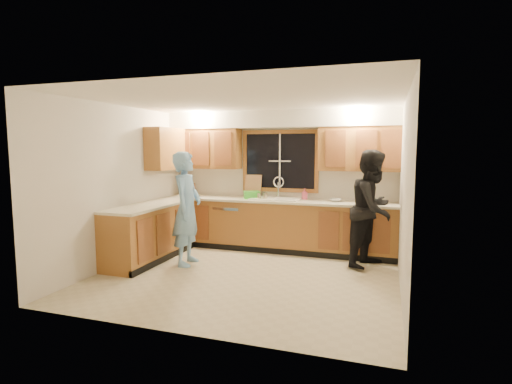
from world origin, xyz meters
TOP-DOWN VIEW (x-y plane):
  - floor at (0.00, 0.00)m, footprint 4.20×4.20m
  - ceiling at (0.00, 0.00)m, footprint 4.20×4.20m
  - wall_back at (0.00, 1.90)m, footprint 4.20×0.00m
  - wall_left at (-2.10, 0.00)m, footprint 0.00×3.80m
  - wall_right at (2.10, 0.00)m, footprint 0.00×3.80m
  - base_cabinets_back at (0.00, 1.60)m, footprint 4.20×0.60m
  - base_cabinets_left at (-1.80, 0.35)m, footprint 0.60×1.90m
  - countertop_back at (0.00, 1.58)m, footprint 4.20×0.63m
  - countertop_left at (-1.79, 0.35)m, footprint 0.63×1.90m
  - upper_cabinets_left at (-1.43, 1.73)m, footprint 1.35×0.33m
  - upper_cabinets_right at (1.43, 1.73)m, footprint 1.35×0.33m
  - upper_cabinets_return at (-1.94, 1.12)m, footprint 0.33×0.90m
  - soffit at (0.00, 1.72)m, footprint 4.20×0.35m
  - window_frame at (0.00, 1.89)m, footprint 1.44×0.03m
  - sink at (0.00, 1.60)m, footprint 0.86×0.52m
  - dishwasher at (-0.85, 1.59)m, footprint 0.60×0.56m
  - stove at (-1.80, -0.22)m, footprint 0.58×0.75m
  - man at (-1.08, 0.29)m, footprint 0.50×0.70m
  - woman at (1.70, 1.09)m, footprint 0.99×1.08m
  - knife_block at (-1.74, 1.73)m, footprint 0.17×0.16m
  - cutting_board at (-0.50, 1.82)m, footprint 0.32×0.12m
  - dish_crate at (-0.46, 1.62)m, footprint 0.37×0.36m
  - soap_bottle at (0.49, 1.78)m, footprint 0.12×0.12m
  - bowl at (1.06, 1.67)m, footprint 0.23×0.23m
  - can_left at (-0.26, 1.44)m, footprint 0.08×0.08m
  - can_right at (-0.15, 1.47)m, footprint 0.07×0.07m

SIDE VIEW (x-z plane):
  - floor at x=0.00m, z-range 0.00..0.00m
  - dishwasher at x=-0.85m, z-range 0.00..0.82m
  - base_cabinets_back at x=0.00m, z-range 0.00..0.88m
  - base_cabinets_left at x=-1.80m, z-range 0.00..0.88m
  - stove at x=-1.80m, z-range 0.00..0.90m
  - sink at x=0.00m, z-range 0.58..1.15m
  - man at x=-1.08m, z-range 0.00..1.78m
  - countertop_back at x=0.00m, z-range 0.88..0.92m
  - countertop_left at x=-1.79m, z-range 0.88..0.92m
  - woman at x=1.70m, z-range 0.00..1.81m
  - bowl at x=1.06m, z-range 0.92..0.97m
  - can_left at x=-0.26m, z-range 0.92..1.04m
  - can_right at x=-0.15m, z-range 0.92..1.05m
  - dish_crate at x=-0.46m, z-range 0.92..1.05m
  - soap_bottle at x=0.49m, z-range 0.92..1.12m
  - knife_block at x=-1.74m, z-range 0.92..1.15m
  - cutting_board at x=-0.50m, z-range 0.92..1.34m
  - wall_back at x=0.00m, z-range -0.85..3.35m
  - wall_left at x=-2.10m, z-range -0.65..3.15m
  - wall_right at x=2.10m, z-range -0.65..3.15m
  - window_frame at x=0.00m, z-range 1.03..2.17m
  - upper_cabinets_left at x=-1.43m, z-range 1.45..2.20m
  - upper_cabinets_right at x=1.43m, z-range 1.45..2.20m
  - upper_cabinets_return at x=-1.94m, z-range 1.45..2.20m
  - soffit at x=0.00m, z-range 2.20..2.50m
  - ceiling at x=0.00m, z-range 2.50..2.50m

